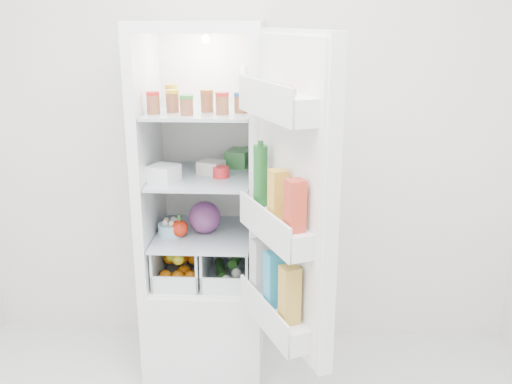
# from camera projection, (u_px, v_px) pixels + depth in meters

# --- Properties ---
(room_walls) EXTENTS (3.02, 3.02, 2.61)m
(room_walls) POSITION_uv_depth(u_px,v_px,m) (209.00, 104.00, 1.56)
(room_walls) COLOR silver
(room_walls) RESTS_ON ground
(refrigerator) EXTENTS (0.60, 0.60, 1.80)m
(refrigerator) POSITION_uv_depth(u_px,v_px,m) (206.00, 243.00, 3.03)
(refrigerator) COLOR white
(refrigerator) RESTS_ON ground
(shelf_low) EXTENTS (0.49, 0.53, 0.01)m
(shelf_low) POSITION_uv_depth(u_px,v_px,m) (204.00, 234.00, 2.95)
(shelf_low) COLOR #A0B0BC
(shelf_low) RESTS_ON refrigerator
(shelf_mid) EXTENTS (0.49, 0.53, 0.02)m
(shelf_mid) POSITION_uv_depth(u_px,v_px,m) (203.00, 177.00, 2.86)
(shelf_mid) COLOR #A0B0BC
(shelf_mid) RESTS_ON refrigerator
(shelf_top) EXTENTS (0.49, 0.53, 0.02)m
(shelf_top) POSITION_uv_depth(u_px,v_px,m) (201.00, 111.00, 2.76)
(shelf_top) COLOR #A0B0BC
(shelf_top) RESTS_ON refrigerator
(crisper_left) EXTENTS (0.23, 0.46, 0.22)m
(crisper_left) POSITION_uv_depth(u_px,v_px,m) (182.00, 257.00, 2.99)
(crisper_left) COLOR silver
(crisper_left) RESTS_ON refrigerator
(crisper_right) EXTENTS (0.23, 0.46, 0.22)m
(crisper_right) POSITION_uv_depth(u_px,v_px,m) (228.00, 258.00, 2.98)
(crisper_right) COLOR silver
(crisper_right) RESTS_ON refrigerator
(condiment_jars) EXTENTS (0.46, 0.32, 0.08)m
(condiment_jars) POSITION_uv_depth(u_px,v_px,m) (193.00, 103.00, 2.67)
(condiment_jars) COLOR #B21919
(condiment_jars) RESTS_ON shelf_top
(squeeze_bottle) EXTENTS (0.07, 0.07, 0.20)m
(squeeze_bottle) POSITION_uv_depth(u_px,v_px,m) (247.00, 85.00, 2.86)
(squeeze_bottle) COLOR white
(squeeze_bottle) RESTS_ON shelf_top
(tub_white) EXTENTS (0.16, 0.16, 0.08)m
(tub_white) POSITION_uv_depth(u_px,v_px,m) (164.00, 173.00, 2.73)
(tub_white) COLOR white
(tub_white) RESTS_ON shelf_mid
(tub_cream) EXTENTS (0.14, 0.14, 0.06)m
(tub_cream) POSITION_uv_depth(u_px,v_px,m) (211.00, 167.00, 2.88)
(tub_cream) COLOR beige
(tub_cream) RESTS_ON shelf_mid
(tin_red) EXTENTS (0.10, 0.10, 0.05)m
(tin_red) POSITION_uv_depth(u_px,v_px,m) (221.00, 172.00, 2.81)
(tin_red) COLOR red
(tin_red) RESTS_ON shelf_mid
(tub_green) EXTENTS (0.15, 0.18, 0.09)m
(tub_green) POSITION_uv_depth(u_px,v_px,m) (239.00, 158.00, 3.02)
(tub_green) COLOR #429349
(tub_green) RESTS_ON shelf_mid
(red_cabbage) EXTENTS (0.17, 0.17, 0.17)m
(red_cabbage) POSITION_uv_depth(u_px,v_px,m) (205.00, 217.00, 2.93)
(red_cabbage) COLOR #591E53
(red_cabbage) RESTS_ON shelf_low
(bell_pepper) EXTENTS (0.09, 0.09, 0.09)m
(bell_pepper) POSITION_uv_depth(u_px,v_px,m) (179.00, 229.00, 2.88)
(bell_pepper) COLOR red
(bell_pepper) RESTS_ON shelf_low
(mushroom_bowl) EXTENTS (0.15, 0.15, 0.06)m
(mushroom_bowl) POSITION_uv_depth(u_px,v_px,m) (171.00, 229.00, 2.91)
(mushroom_bowl) COLOR #93C4DB
(mushroom_bowl) RESTS_ON shelf_low
(citrus_pile) EXTENTS (0.20, 0.31, 0.16)m
(citrus_pile) POSITION_uv_depth(u_px,v_px,m) (182.00, 264.00, 2.98)
(citrus_pile) COLOR orange
(citrus_pile) RESTS_ON refrigerator
(veg_pile) EXTENTS (0.16, 0.30, 0.10)m
(veg_pile) POSITION_uv_depth(u_px,v_px,m) (229.00, 266.00, 2.99)
(veg_pile) COLOR #1B501A
(veg_pile) RESTS_ON refrigerator
(fridge_door) EXTENTS (0.39, 0.57, 1.30)m
(fridge_door) POSITION_uv_depth(u_px,v_px,m) (289.00, 204.00, 2.30)
(fridge_door) COLOR white
(fridge_door) RESTS_ON refrigerator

